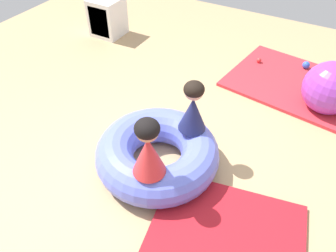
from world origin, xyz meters
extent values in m
plane|color=tan|center=(0.00, 0.00, 0.00)|extent=(8.00, 8.00, 0.00)
cube|color=#B21923|center=(0.78, -0.43, 0.02)|extent=(1.40, 1.42, 0.04)
cube|color=red|center=(0.73, 2.09, 0.02)|extent=(1.75, 1.43, 0.04)
torus|color=#6070E5|center=(-0.10, 0.08, 0.18)|extent=(1.14, 1.14, 0.35)
cone|color=red|center=(0.03, -0.26, 0.53)|extent=(0.29, 0.29, 0.36)
sphere|color=tan|center=(0.03, -0.26, 0.79)|extent=(0.18, 0.18, 0.18)
ellipsoid|color=black|center=(0.03, -0.26, 0.81)|extent=(0.19, 0.19, 0.15)
cone|color=navy|center=(0.10, 0.38, 0.52)|extent=(0.29, 0.29, 0.34)
sphere|color=#DBAD89|center=(0.10, 0.38, 0.76)|extent=(0.17, 0.17, 0.17)
ellipsoid|color=black|center=(0.10, 0.38, 0.78)|extent=(0.18, 0.18, 0.14)
sphere|color=red|center=(0.16, 2.33, 0.07)|extent=(0.06, 0.06, 0.06)
sphere|color=blue|center=(0.75, 2.50, 0.09)|extent=(0.10, 0.10, 0.10)
sphere|color=purple|center=(1.11, 1.76, 0.30)|extent=(0.59, 0.59, 0.59)
cube|color=white|center=(-2.17, 2.07, 0.28)|extent=(0.44, 0.44, 0.56)
cube|color=#2D2D33|center=(-2.17, 1.95, 0.28)|extent=(0.34, 0.20, 0.44)
camera|label=1|loc=(1.03, -1.72, 2.41)|focal=35.59mm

